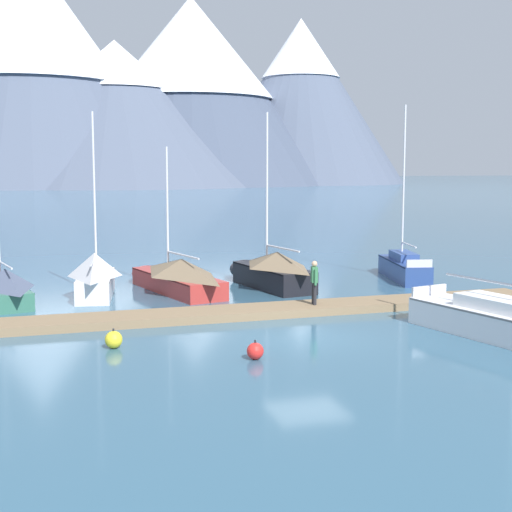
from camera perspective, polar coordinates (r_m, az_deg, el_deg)
The scene contains 15 objects.
ground_plane at distance 24.29m, azimuth 4.03°, elevation -6.35°, with size 700.00×700.00×0.00m, color #335B75.
mountain_shoulder_ridge at distance 221.10m, azimuth -17.15°, elevation 14.38°, with size 87.17×87.17×65.49m.
mountain_east_summit at distance 217.20m, azimuth -10.85°, elevation 10.97°, with size 89.86×89.86×40.97m.
mountain_rear_spur at distance 231.41m, azimuth -5.04°, elevation 13.10°, with size 88.55×88.55×56.54m.
mountain_north_horn at distance 240.36m, azimuth 3.48°, elevation 12.06°, with size 66.60×66.60×51.95m.
dock at distance 27.96m, azimuth 1.16°, elevation -4.26°, with size 22.31×2.43×0.30m.
sailboat_nearest_berth at distance 31.86m, azimuth -19.06°, elevation -2.22°, with size 2.69×5.90×6.88m.
sailboat_second_berth at distance 32.62m, azimuth -12.32°, elevation -1.45°, with size 2.23×6.04×7.92m.
sailboat_mid_dock_port at distance 33.07m, azimuth -6.23°, elevation -1.51°, with size 3.54×7.56×6.47m.
sailboat_mid_dock_starboard at distance 34.07m, azimuth 1.09°, elevation -1.08°, with size 2.87×6.61×8.05m.
sailboat_far_berth at distance 25.14m, azimuth 18.81°, elevation -4.93°, with size 3.35×7.45×6.82m.
sailboat_outer_slip at distance 37.53m, azimuth 11.27°, elevation -0.79°, with size 2.48×6.18×8.58m.
person_on_dock at distance 28.29m, azimuth 4.55°, elevation -1.85°, with size 0.28×0.58×1.69m.
mooring_buoy_channel_marker at distance 21.54m, azimuth -0.06°, elevation -7.39°, with size 0.50×0.50×0.58m.
mooring_buoy_inner_mooring at distance 23.23m, azimuth -11.00°, elevation -6.40°, with size 0.54×0.54×0.62m.
Camera 1 is at (-8.30, -22.13, 5.61)m, focal length 51.49 mm.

